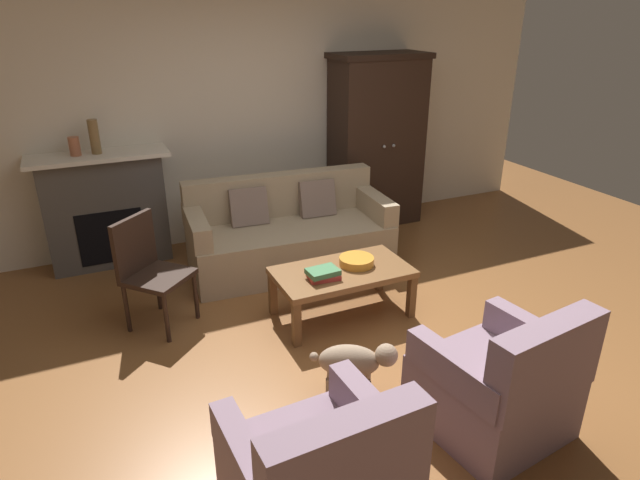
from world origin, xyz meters
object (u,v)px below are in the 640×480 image
object	(u,v)px
fireplace	(106,209)
coffee_table	(342,276)
side_chair_wooden	(148,266)
armchair_near_left	(318,480)
armoire	(376,141)
fruit_bowl	(357,261)
couch	(288,235)
mantel_vase_terracotta	(74,146)
book_stack	(323,274)
mantel_vase_bronze	(94,137)
dog	(354,362)
armchair_near_right	(499,386)

from	to	relation	value
fireplace	coffee_table	xyz separation A→B (m)	(1.63, -1.87, -0.20)
side_chair_wooden	armchair_near_left	bearing A→B (deg)	-79.57
armoire	fruit_bowl	distance (m)	2.17
couch	mantel_vase_terracotta	world-z (taller)	mantel_vase_terracotta
fireplace	coffee_table	distance (m)	2.48
couch	fruit_bowl	xyz separation A→B (m)	(0.19, -1.04, 0.14)
coffee_table	book_stack	xyz separation A→B (m)	(-0.21, -0.08, 0.10)
fruit_bowl	mantel_vase_terracotta	bearing A→B (deg)	137.11
mantel_vase_bronze	armoire	bearing A→B (deg)	-1.17
coffee_table	dog	world-z (taller)	coffee_table
book_stack	armchair_near_left	xyz separation A→B (m)	(-0.81, -1.69, -0.15)
book_stack	mantel_vase_terracotta	distance (m)	2.61
armchair_near_right	mantel_vase_terracotta	bearing A→B (deg)	120.86
couch	coffee_table	xyz separation A→B (m)	(0.04, -1.08, 0.05)
fireplace	mantel_vase_terracotta	bearing A→B (deg)	-174.31
mantel_vase_terracotta	side_chair_wooden	world-z (taller)	mantel_vase_terracotta
coffee_table	armchair_near_left	size ratio (longest dim) A/B	1.25
armchair_near_right	side_chair_wooden	xyz separation A→B (m)	(-1.68, 2.11, 0.20)
book_stack	mantel_vase_terracotta	xyz separation A→B (m)	(-1.60, 1.93, 0.74)
coffee_table	book_stack	size ratio (longest dim) A/B	4.21
fruit_bowl	armchair_near_right	bearing A→B (deg)	-86.60
mantel_vase_bronze	coffee_table	bearing A→B (deg)	-48.68
fireplace	armchair_near_right	bearing A→B (deg)	-61.53
fireplace	armchair_near_right	xyz separation A→B (m)	(1.87, -3.45, -0.25)
book_stack	armchair_near_left	world-z (taller)	armchair_near_left
armoire	mantel_vase_bronze	world-z (taller)	armoire
side_chair_wooden	mantel_vase_bronze	bearing A→B (deg)	98.24
fruit_bowl	side_chair_wooden	distance (m)	1.66
fireplace	fruit_bowl	world-z (taller)	fireplace
mantel_vase_bronze	fireplace	bearing A→B (deg)	90.00
armchair_near_left	side_chair_wooden	bearing A→B (deg)	100.43
couch	armchair_near_right	xyz separation A→B (m)	(0.29, -2.66, -0.00)
fruit_bowl	mantel_vase_terracotta	distance (m)	2.77
fireplace	book_stack	xyz separation A→B (m)	(1.42, -1.95, -0.11)
armchair_near_left	book_stack	bearing A→B (deg)	64.46
mantel_vase_terracotta	side_chair_wooden	distance (m)	1.54
couch	mantel_vase_terracotta	size ratio (longest dim) A/B	11.56
armchair_near_left	armchair_near_right	size ratio (longest dim) A/B	1.00
armoire	mantel_vase_bronze	xyz separation A→B (m)	(-2.95, 0.06, 0.31)
armchair_near_left	side_chair_wooden	world-z (taller)	side_chair_wooden
fruit_bowl	armchair_near_right	xyz separation A→B (m)	(0.10, -1.62, -0.14)
armoire	fruit_bowl	bearing A→B (deg)	-123.81
fruit_bowl	armchair_near_left	bearing A→B (deg)	-122.81
coffee_table	mantel_vase_terracotta	bearing A→B (deg)	134.32
fruit_bowl	mantel_vase_bronze	distance (m)	2.67
fruit_bowl	dog	world-z (taller)	fruit_bowl
couch	armchair_near_left	distance (m)	3.00
armchair_near_left	dog	distance (m)	1.06
mantel_vase_terracotta	mantel_vase_bronze	distance (m)	0.19
armchair_near_right	mantel_vase_bronze	bearing A→B (deg)	118.59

